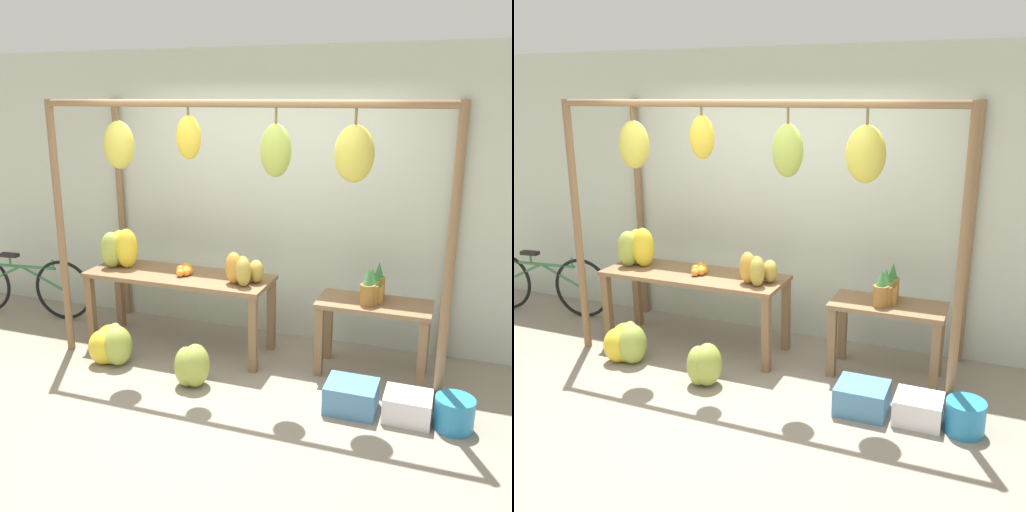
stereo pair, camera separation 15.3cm
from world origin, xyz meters
The scene contains 15 objects.
ground_plane centered at (0.00, 0.00, 0.00)m, with size 20.00×20.00×0.00m, color gray.
shop_wall_back centered at (0.00, 1.59, 1.40)m, with size 8.00×0.08×2.80m.
stall_awning centered at (0.06, 0.65, 1.75)m, with size 3.45×1.16×2.33m.
display_table_main centered at (-0.71, 0.90, 0.63)m, with size 1.77×0.60×0.74m.
display_table_side centered at (1.11, 0.97, 0.51)m, with size 0.96×0.46×0.66m.
banana_pile_on_table centered at (-1.35, 0.92, 0.92)m, with size 0.42×0.38×0.39m.
orange_pile centered at (-0.65, 0.91, 0.78)m, with size 0.16×0.22×0.09m.
pineapple_cluster centered at (1.09, 0.96, 0.79)m, with size 0.18×0.33×0.33m.
banana_pile_ground_left centered at (-1.14, 0.37, 0.17)m, with size 0.45×0.39×0.37m.
banana_pile_ground_right centered at (-0.27, 0.23, 0.18)m, with size 0.37×0.32×0.38m.
fruit_crate_white centered at (1.06, 0.31, 0.11)m, with size 0.39×0.33×0.23m.
blue_bucket centered at (1.82, 0.30, 0.12)m, with size 0.28×0.28×0.25m.
parked_bicycle centered at (-2.72, 1.05, 0.35)m, with size 1.64×0.24×0.71m.
papaya_pile centered at (-0.04, 0.84, 0.87)m, with size 0.38×0.34×0.29m.
fruit_crate_purple centered at (1.49, 0.32, 0.10)m, with size 0.35×0.30×0.20m.
Camera 1 is at (1.72, -3.66, 2.35)m, focal length 40.00 mm.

